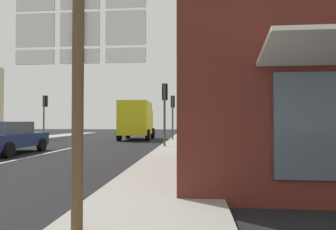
{
  "coord_description": "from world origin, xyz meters",
  "views": [
    {
      "loc": [
        6.75,
        -3.89,
        1.47
      ],
      "look_at": [
        5.59,
        9.29,
        1.78
      ],
      "focal_mm": 30.53,
      "sensor_mm": 36.0,
      "label": 1
    }
  ],
  "objects_px": {
    "sedan_far": "(7,137)",
    "delivery_truck": "(137,119)",
    "route_sign_post": "(79,78)",
    "traffic_light_far_right": "(173,107)",
    "traffic_light_near_right": "(165,100)",
    "traffic_light_far_left": "(45,107)"
  },
  "relations": [
    {
      "from": "sedan_far",
      "to": "delivery_truck",
      "type": "bearing_deg",
      "value": 70.59
    },
    {
      "from": "route_sign_post",
      "to": "traffic_light_far_right",
      "type": "height_order",
      "value": "traffic_light_far_right"
    },
    {
      "from": "delivery_truck",
      "to": "traffic_light_far_right",
      "type": "height_order",
      "value": "traffic_light_far_right"
    },
    {
      "from": "sedan_far",
      "to": "delivery_truck",
      "type": "relative_size",
      "value": 0.84
    },
    {
      "from": "sedan_far",
      "to": "traffic_light_near_right",
      "type": "relative_size",
      "value": 1.2
    },
    {
      "from": "sedan_far",
      "to": "route_sign_post",
      "type": "bearing_deg",
      "value": -51.69
    },
    {
      "from": "sedan_far",
      "to": "traffic_light_far_right",
      "type": "relative_size",
      "value": 1.24
    },
    {
      "from": "traffic_light_far_right",
      "to": "traffic_light_far_left",
      "type": "height_order",
      "value": "traffic_light_far_left"
    },
    {
      "from": "traffic_light_far_left",
      "to": "traffic_light_near_right",
      "type": "bearing_deg",
      "value": -32.13
    },
    {
      "from": "delivery_truck",
      "to": "route_sign_post",
      "type": "relative_size",
      "value": 1.58
    },
    {
      "from": "sedan_far",
      "to": "delivery_truck",
      "type": "distance_m",
      "value": 11.37
    },
    {
      "from": "route_sign_post",
      "to": "traffic_light_far_left",
      "type": "bearing_deg",
      "value": 119.45
    },
    {
      "from": "traffic_light_far_left",
      "to": "route_sign_post",
      "type": "bearing_deg",
      "value": -60.55
    },
    {
      "from": "traffic_light_far_right",
      "to": "traffic_light_far_left",
      "type": "xyz_separation_m",
      "value": [
        -10.41,
        0.45,
        0.1
      ]
    },
    {
      "from": "sedan_far",
      "to": "traffic_light_near_right",
      "type": "distance_m",
      "value": 7.81
    },
    {
      "from": "sedan_far",
      "to": "traffic_light_far_left",
      "type": "distance_m",
      "value": 10.73
    },
    {
      "from": "traffic_light_near_right",
      "to": "traffic_light_far_right",
      "type": "height_order",
      "value": "traffic_light_near_right"
    },
    {
      "from": "delivery_truck",
      "to": "route_sign_post",
      "type": "height_order",
      "value": "route_sign_post"
    },
    {
      "from": "traffic_light_near_right",
      "to": "delivery_truck",
      "type": "bearing_deg",
      "value": 112.45
    },
    {
      "from": "sedan_far",
      "to": "traffic_light_far_left",
      "type": "height_order",
      "value": "traffic_light_far_left"
    },
    {
      "from": "route_sign_post",
      "to": "traffic_light_far_left",
      "type": "xyz_separation_m",
      "value": [
        -10.56,
        18.7,
        0.64
      ]
    },
    {
      "from": "route_sign_post",
      "to": "traffic_light_far_left",
      "type": "relative_size",
      "value": 0.9
    }
  ]
}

